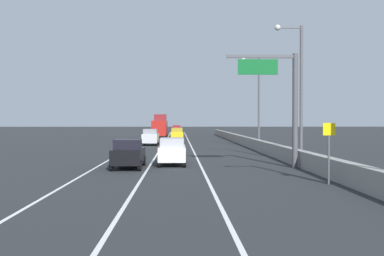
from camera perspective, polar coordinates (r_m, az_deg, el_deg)
name	(u,v)px	position (r m, az deg, el deg)	size (l,w,h in m)	color
ground_plane	(179,142)	(67.60, -1.60, -1.72)	(320.00, 320.00, 0.00)	#26282B
lane_stripe_left	(134,146)	(58.87, -6.96, -2.12)	(0.16, 130.00, 0.00)	silver
lane_stripe_center	(162,146)	(58.65, -3.55, -2.12)	(0.16, 130.00, 0.00)	silver
lane_stripe_right	(191,146)	(58.63, -0.13, -2.12)	(0.16, 130.00, 0.00)	silver
jersey_barrier_right	(269,148)	(44.38, 9.09, -2.41)	(0.60, 120.00, 1.10)	gray
overhead_sign_gantry	(284,96)	(31.97, 10.87, 3.77)	(4.68, 0.36, 7.50)	#47474C
speed_advisory_sign	(329,148)	(24.35, 15.95, -2.34)	(0.60, 0.11, 3.00)	#4C4C51
lamp_post_right_second	(298,83)	(36.85, 12.48, 5.19)	(2.14, 0.44, 10.27)	#4C4C51
lamp_post_right_third	(257,96)	(55.21, 7.70, 3.79)	(2.14, 0.44, 10.27)	#4C4C51
car_black_0	(128,154)	(31.56, -7.56, -3.05)	(1.97, 4.52, 1.90)	black
car_gray_1	(159,131)	(93.15, -3.89, -0.37)	(1.92, 4.47, 2.02)	slate
car_red_2	(177,131)	(93.53, -1.85, -0.33)	(1.80, 4.77, 2.13)	red
car_silver_3	(151,137)	(59.96, -4.94, -1.09)	(2.01, 4.60, 2.04)	#B7B7BC
car_white_4	(172,151)	(33.70, -2.38, -2.78)	(1.90, 4.79, 1.90)	white
car_yellow_5	(177,135)	(70.73, -1.81, -0.79)	(1.94, 4.09, 2.02)	gold
box_truck	(160,127)	(83.09, -3.85, 0.09)	(2.58, 8.26, 4.16)	#A51E19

